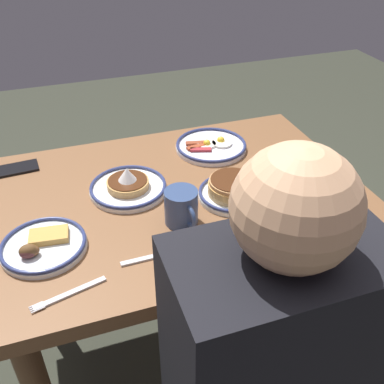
{
  "coord_description": "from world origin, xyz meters",
  "views": [
    {
      "loc": [
        0.31,
        1.07,
        1.52
      ],
      "look_at": [
        -0.04,
        0.05,
        0.77
      ],
      "focal_mm": 41.62,
      "sensor_mm": 36.0,
      "label": 1
    }
  ],
  "objects": [
    {
      "name": "tea_spoon",
      "position": [
        0.09,
        0.25,
        0.74
      ],
      "size": [
        0.19,
        0.03,
        0.01
      ],
      "color": "silver",
      "rests_on": "dining_table"
    },
    {
      "name": "fork_far",
      "position": [
        -0.5,
        0.08,
        0.74
      ],
      "size": [
        0.17,
        0.09,
        0.01
      ],
      "color": "silver",
      "rests_on": "dining_table"
    },
    {
      "name": "drinking_glass",
      "position": [
        -0.14,
        0.28,
        0.79
      ],
      "size": [
        0.07,
        0.07,
        0.13
      ],
      "color": "silver",
      "rests_on": "dining_table"
    },
    {
      "name": "plate_center_pancakes",
      "position": [
        -0.2,
        -0.23,
        0.75
      ],
      "size": [
        0.25,
        0.25,
        0.04
      ],
      "color": "white",
      "rests_on": "dining_table"
    },
    {
      "name": "ground_plane",
      "position": [
        0.0,
        0.0,
        0.0
      ],
      "size": [
        6.0,
        6.0,
        0.0
      ],
      "primitive_type": "plane",
      "color": "#34362A"
    },
    {
      "name": "butter_knife",
      "position": [
        -0.39,
        0.19,
        0.74
      ],
      "size": [
        0.21,
        0.06,
        0.01
      ],
      "color": "silver",
      "rests_on": "dining_table"
    },
    {
      "name": "coffee_mug",
      "position": [
        0.02,
        0.14,
        0.79
      ],
      "size": [
        0.09,
        0.13,
        0.1
      ],
      "color": "#334772",
      "rests_on": "dining_table"
    },
    {
      "name": "fork_near",
      "position": [
        0.35,
        0.31,
        0.74
      ],
      "size": [
        0.18,
        0.06,
        0.01
      ],
      "color": "silver",
      "rests_on": "dining_table"
    },
    {
      "name": "cell_phone",
      "position": [
        0.46,
        -0.3,
        0.74
      ],
      "size": [
        0.15,
        0.08,
        0.01
      ],
      "primitive_type": "cube",
      "rotation": [
        0.0,
        0.0,
        0.07
      ],
      "color": "black",
      "rests_on": "dining_table"
    },
    {
      "name": "plate_far_side",
      "position": [
        -0.16,
        0.07,
        0.76
      ],
      "size": [
        0.2,
        0.2,
        0.06
      ],
      "color": "white",
      "rests_on": "dining_table"
    },
    {
      "name": "dining_table",
      "position": [
        0.0,
        0.0,
        0.62
      ],
      "size": [
        1.16,
        0.81,
        0.74
      ],
      "color": "brown",
      "rests_on": "ground_plane"
    },
    {
      "name": "plate_near_main",
      "position": [
        0.13,
        -0.06,
        0.75
      ],
      "size": [
        0.24,
        0.24,
        0.08
      ],
      "color": "white",
      "rests_on": "dining_table"
    },
    {
      "name": "plate_far_companion",
      "position": [
        0.4,
        0.13,
        0.75
      ],
      "size": [
        0.22,
        0.22,
        0.05
      ],
      "color": "white",
      "rests_on": "dining_table"
    }
  ]
}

